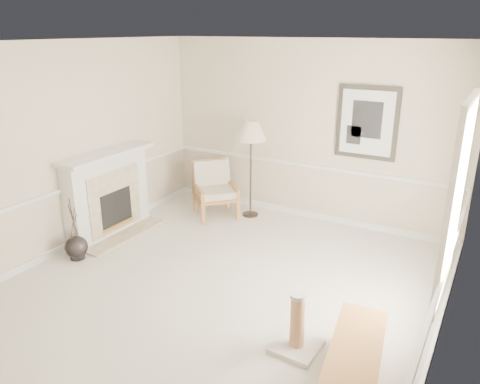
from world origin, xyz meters
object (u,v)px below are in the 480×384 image
armchair (214,186)px  scratching_post (297,332)px  bench (354,365)px  floor_vase (76,248)px  floor_lamp (251,133)px

armchair → scratching_post: 3.81m
armchair → bench: bearing=-89.3°
armchair → scratching_post: (2.69, -2.68, -0.29)m
bench → scratching_post: size_ratio=2.38×
floor_vase → armchair: (0.73, 2.39, 0.32)m
floor_lamp → floor_vase: bearing=-117.1°
floor_vase → armchair: bearing=73.0°
floor_vase → floor_lamp: floor_lamp is taller
floor_vase → bench: bearing=-8.0°
floor_vase → floor_lamp: (1.33, 2.60, 1.27)m
scratching_post → floor_vase: bearing=175.2°
floor_lamp → scratching_post: size_ratio=2.59×
floor_lamp → scratching_post: bearing=-54.1°
bench → scratching_post: scratching_post is taller
floor_vase → armchair: floor_vase is taller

